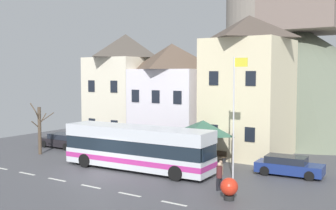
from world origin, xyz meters
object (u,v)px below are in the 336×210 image
object	(u,v)px
pedestrian_00	(219,174)
bus_shelter	(203,128)
townhouse_01	(172,97)
bare_tree_00	(40,129)
townhouse_00	(126,88)
hilltop_castle	(297,73)
transit_bus	(137,148)
flagpole	(235,110)
townhouse_02	(248,86)
parked_car_01	(289,166)
harbour_buoy	(229,188)
public_bench	(216,156)
pedestrian_01	(198,158)
pedestrian_02	(221,172)
parked_car_00	(63,141)

from	to	relation	value
pedestrian_00	bus_shelter	bearing A→B (deg)	127.22
townhouse_01	bare_tree_00	distance (m)	11.88
townhouse_00	bare_tree_00	size ratio (longest dim) A/B	2.47
townhouse_01	hilltop_castle	bearing A→B (deg)	78.35
transit_bus	flagpole	xyz separation A→B (m)	(6.95, 1.15, 2.97)
townhouse_02	parked_car_01	bearing A→B (deg)	-44.61
transit_bus	harbour_buoy	world-z (taller)	transit_bus
bus_shelter	pedestrian_00	world-z (taller)	bus_shelter
pedestrian_00	bare_tree_00	distance (m)	17.84
townhouse_00	public_bench	xyz separation A→B (m)	(12.14, -3.86, -4.93)
transit_bus	pedestrian_00	bearing A→B (deg)	-14.14
townhouse_00	pedestrian_01	size ratio (longest dim) A/B	6.74
pedestrian_02	harbour_buoy	xyz separation A→B (m)	(1.65, -2.33, -0.17)
hilltop_castle	parked_car_01	size ratio (longest dim) A/B	8.82
parked_car_00	flagpole	world-z (taller)	flagpole
hilltop_castle	bare_tree_00	distance (m)	34.04
parked_car_00	bare_tree_00	xyz separation A→B (m)	(0.84, -3.30, 1.51)
townhouse_02	flagpole	bearing A→B (deg)	-73.24
bus_shelter	pedestrian_01	bearing A→B (deg)	-76.77
pedestrian_02	parked_car_00	bearing A→B (deg)	167.91
townhouse_00	townhouse_02	world-z (taller)	townhouse_02
harbour_buoy	bare_tree_00	bearing A→B (deg)	171.25
parked_car_01	bare_tree_00	xyz separation A→B (m)	(-20.02, -4.28, 1.52)
transit_bus	pedestrian_01	distance (m)	4.38
hilltop_castle	parked_car_00	world-z (taller)	hilltop_castle
pedestrian_01	townhouse_01	bearing A→B (deg)	135.06
harbour_buoy	bare_tree_00	size ratio (longest dim) A/B	0.28
townhouse_00	pedestrian_01	xyz separation A→B (m)	(12.36, -7.18, -4.53)
harbour_buoy	flagpole	bearing A→B (deg)	110.79
flagpole	harbour_buoy	size ratio (longest dim) A/B	6.48
pedestrian_01	pedestrian_00	bearing A→B (deg)	-46.92
flagpole	harbour_buoy	world-z (taller)	flagpole
pedestrian_01	bare_tree_00	xyz separation A→B (m)	(-14.21, -2.19, 1.29)
townhouse_00	transit_bus	xyz separation A→B (m)	(8.70, -9.49, -3.83)
parked_car_00	parked_car_01	xyz separation A→B (m)	(20.85, 0.98, -0.00)
pedestrian_00	townhouse_00	bearing A→B (deg)	145.42
parked_car_01	parked_car_00	bearing A→B (deg)	178.72
bus_shelter	parked_car_01	distance (m)	6.56
townhouse_01	bare_tree_00	size ratio (longest dim) A/B	2.19
townhouse_01	pedestrian_01	world-z (taller)	townhouse_01
hilltop_castle	pedestrian_00	size ratio (longest dim) A/B	23.65
pedestrian_01	bare_tree_00	world-z (taller)	bare_tree_00
harbour_buoy	parked_car_00	bearing A→B (deg)	162.57
parked_car_00	parked_car_01	distance (m)	20.88
townhouse_00	transit_bus	bearing A→B (deg)	-47.49
transit_bus	parked_car_01	world-z (taller)	transit_bus
bus_shelter	harbour_buoy	xyz separation A→B (m)	(5.08, -6.37, -2.22)
townhouse_00	townhouse_01	size ratio (longest dim) A/B	1.13
townhouse_01	flagpole	distance (m)	12.08
hilltop_castle	pedestrian_02	size ratio (longest dim) A/B	25.23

